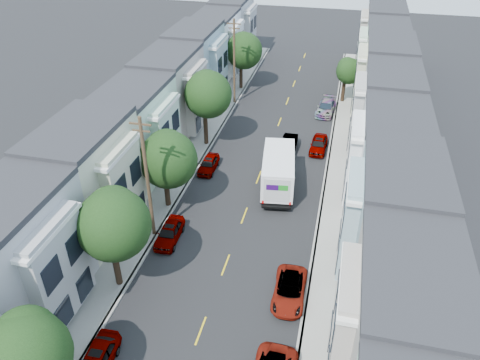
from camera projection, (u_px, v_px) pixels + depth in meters
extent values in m
plane|color=black|center=(226.00, 265.00, 33.77)|extent=(160.00, 160.00, 0.00)
cube|color=black|center=(265.00, 161.00, 45.97)|extent=(12.00, 70.00, 0.02)
cube|color=gray|center=(206.00, 154.00, 47.11)|extent=(0.30, 70.00, 0.15)
cube|color=gray|center=(327.00, 168.00, 44.77)|extent=(0.30, 70.00, 0.15)
cube|color=gray|center=(194.00, 152.00, 47.37)|extent=(2.60, 70.00, 0.15)
cube|color=gray|center=(340.00, 170.00, 44.51)|extent=(2.60, 70.00, 0.15)
cube|color=gold|center=(265.00, 161.00, 45.98)|extent=(0.12, 70.00, 0.01)
cube|color=white|center=(158.00, 148.00, 48.14)|extent=(5.00, 70.00, 8.50)
cube|color=white|center=(381.00, 175.00, 43.82)|extent=(5.00, 70.00, 8.50)
sphere|color=#254A1B|center=(24.00, 356.00, 21.96)|extent=(4.30, 4.30, 4.30)
cylinder|color=black|center=(116.00, 265.00, 31.19)|extent=(0.44, 0.44, 3.63)
sphere|color=#254A1B|center=(113.00, 225.00, 29.24)|extent=(4.70, 4.70, 4.70)
cylinder|color=black|center=(167.00, 191.00, 39.01)|extent=(0.44, 0.44, 2.96)
sphere|color=#254A1B|center=(167.00, 160.00, 37.25)|extent=(4.70, 4.70, 4.70)
cylinder|color=black|center=(206.00, 127.00, 47.82)|extent=(0.44, 0.44, 3.96)
sphere|color=#254A1B|center=(207.00, 94.00, 45.78)|extent=(4.70, 4.70, 4.70)
cylinder|color=black|center=(241.00, 76.00, 60.77)|extent=(0.44, 0.44, 3.43)
sphere|color=#254A1B|center=(243.00, 51.00, 58.89)|extent=(4.62, 4.62, 4.62)
cylinder|color=black|center=(343.00, 91.00, 57.27)|extent=(0.44, 0.44, 2.89)
sphere|color=#254A1B|center=(348.00, 71.00, 55.82)|extent=(3.10, 3.10, 3.10)
cylinder|color=#42301E|center=(148.00, 181.00, 33.88)|extent=(0.26, 0.26, 10.00)
cube|color=#42301E|center=(140.00, 124.00, 31.36)|extent=(1.60, 0.12, 0.12)
cylinder|color=#42301E|center=(234.00, 63.00, 55.05)|extent=(0.26, 0.26, 10.00)
cube|color=#42301E|center=(234.00, 24.00, 52.53)|extent=(1.60, 0.12, 0.12)
cube|color=white|center=(276.00, 175.00, 40.04)|extent=(2.68, 4.80, 2.63)
cube|color=white|center=(283.00, 156.00, 42.96)|extent=(2.68, 2.23, 2.42)
cube|color=black|center=(278.00, 183.00, 41.65)|extent=(2.47, 6.90, 0.27)
cube|color=#2D0A51|center=(267.00, 186.00, 37.99)|extent=(1.01, 0.04, 0.49)
cube|color=#198C1E|center=(278.00, 188.00, 37.82)|extent=(0.78, 0.04, 0.49)
cylinder|color=black|center=(259.00, 197.00, 40.07)|extent=(0.31, 1.01, 1.01)
cylinder|color=black|center=(287.00, 200.00, 39.60)|extent=(0.31, 1.01, 1.01)
cylinder|color=black|center=(269.00, 170.00, 43.73)|extent=(0.31, 1.01, 1.01)
cylinder|color=black|center=(294.00, 173.00, 43.26)|extent=(0.31, 1.01, 1.01)
imported|color=black|center=(289.00, 145.00, 47.43)|extent=(1.48, 4.02, 1.33)
imported|color=#ABADB3|center=(169.00, 233.00, 35.77)|extent=(1.72, 4.16, 1.33)
imported|color=black|center=(209.00, 164.00, 44.31)|extent=(1.52, 3.86, 1.25)
imported|color=silver|center=(289.00, 290.00, 30.85)|extent=(2.21, 4.57, 1.25)
imported|color=black|center=(319.00, 144.00, 47.45)|extent=(1.76, 4.24, 1.36)
imported|color=black|center=(326.00, 108.00, 54.95)|extent=(2.39, 4.78, 1.38)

